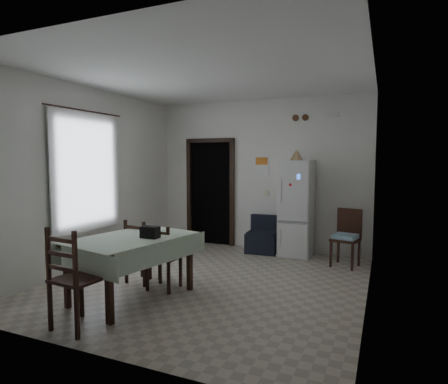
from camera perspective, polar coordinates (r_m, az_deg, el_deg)
name	(u,v)px	position (r m, az deg, el deg)	size (l,w,h in m)	color
ground	(210,281)	(5.53, -2.11, -13.43)	(4.50, 4.50, 0.00)	#AFA38F
ceiling	(210,75)	(5.38, -2.21, 17.36)	(4.20, 4.50, 0.02)	white
wall_back	(259,175)	(7.35, 5.41, 2.61)	(4.20, 0.02, 2.90)	white
wall_front	(97,194)	(3.38, -18.82, -0.25)	(4.20, 0.02, 2.90)	white
wall_left	(93,178)	(6.45, -19.27, 2.05)	(0.02, 4.50, 2.90)	white
wall_right	(370,184)	(4.75, 21.36, 1.08)	(0.02, 4.50, 2.90)	white
doorway	(215,192)	(7.95, -1.38, -0.01)	(1.06, 0.52, 2.22)	black
window_recess	(82,172)	(6.33, -20.85, 2.87)	(0.10, 1.20, 1.60)	silver
curtain	(87,172)	(6.26, -20.13, 2.87)	(0.02, 1.45, 1.85)	silver
curtain_rod	(86,111)	(6.29, -20.32, 11.54)	(0.02, 0.02, 1.60)	black
calendar	(262,166)	(7.32, 5.77, 3.93)	(0.28, 0.02, 0.40)	white
calendar_image	(262,161)	(7.32, 5.76, 4.72)	(0.24, 0.01, 0.14)	orange
light_switch	(266,193)	(7.32, 6.48, -0.15)	(0.08, 0.02, 0.12)	beige
vent_left	(296,118)	(7.19, 10.86, 11.04)	(0.12, 0.12, 0.03)	#513220
vent_right	(305,117)	(7.15, 12.29, 11.05)	(0.12, 0.12, 0.03)	#513220
emergency_light	(332,114)	(7.06, 16.08, 11.30)	(0.25, 0.07, 0.09)	white
fridge	(297,208)	(6.88, 11.00, -2.47)	(0.56, 0.56, 1.74)	silver
tan_cone	(297,155)	(6.87, 11.02, 5.58)	(0.23, 0.23, 0.19)	tan
navy_seat	(262,234)	(7.13, 5.87, -6.43)	(0.57, 0.55, 0.69)	black
corner_chair	(345,238)	(6.45, 18.02, -6.71)	(0.41, 0.41, 0.94)	black
dining_table	(132,268)	(4.92, -13.81, -11.15)	(0.99, 1.50, 0.78)	#B3CAAC
black_bag	(150,232)	(4.72, -11.20, -6.02)	(0.22, 0.13, 0.14)	black
dining_chair_far_left	(143,251)	(5.52, -12.25, -8.71)	(0.39, 0.39, 0.90)	black
dining_chair_far_right	(164,257)	(5.17, -9.13, -9.70)	(0.38, 0.38, 0.88)	black
dining_chair_near_head	(78,277)	(4.22, -21.30, -12.00)	(0.46, 0.46, 1.07)	black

